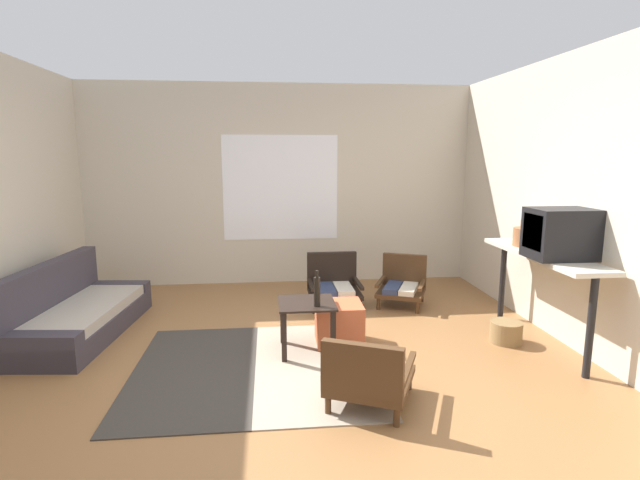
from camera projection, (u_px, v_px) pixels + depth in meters
ground_plane at (292, 377)px, 3.91m from camera, size 7.80×7.80×0.00m
far_wall_with_window at (280, 185)px, 6.67m from camera, size 5.60×0.13×2.70m
side_wall_right at (594, 203)px, 4.24m from camera, size 0.12×6.60×2.70m
area_rug at (255, 368)px, 4.08m from camera, size 2.01×1.91×0.01m
couch at (75, 314)px, 4.81m from camera, size 0.93×1.88×0.72m
coffee_table at (307, 314)px, 4.37m from camera, size 0.50×0.51×0.47m
armchair_by_window at (333, 283)px, 5.78m from camera, size 0.60×0.56×0.60m
armchair_striped_foreground at (369, 375)px, 3.42m from camera, size 0.77×0.81×0.55m
armchair_corner at (402, 283)px, 5.80m from camera, size 0.70×0.71×0.57m
ottoman_orange at (339, 323)px, 4.58m from camera, size 0.44×0.44×0.39m
console_shelf at (543, 263)px, 4.50m from camera, size 0.41×1.59×0.88m
crt_television at (561, 234)px, 4.20m from camera, size 0.54×0.39×0.44m
clay_vase at (526, 236)px, 4.77m from camera, size 0.25×0.25×0.26m
glass_bottle at (317, 291)px, 4.21m from camera, size 0.06×0.06×0.32m
wicker_basket at (506, 332)px, 4.63m from camera, size 0.30×0.30×0.20m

